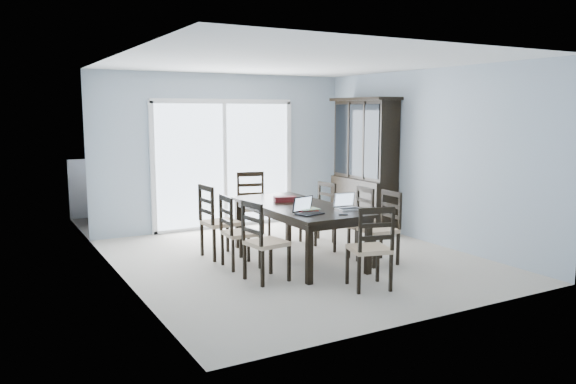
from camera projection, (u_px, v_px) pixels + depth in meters
name	position (u px, v px, depth m)	size (l,w,h in m)	color
floor	(297.00, 260.00, 7.54)	(5.00, 5.00, 0.00)	beige
ceiling	(298.00, 62.00, 7.17)	(5.00, 5.00, 0.00)	white
back_wall	(224.00, 151.00, 9.52)	(4.50, 0.02, 2.60)	#A3B4C3
wall_left	(124.00, 172.00, 6.27)	(0.02, 5.00, 2.60)	#A3B4C3
wall_right	(427.00, 157.00, 8.44)	(0.02, 5.00, 2.60)	#A3B4C3
balcony	(205.00, 220.00, 10.58)	(4.50, 2.00, 0.10)	gray
railing	(186.00, 182.00, 11.36)	(4.50, 0.06, 1.10)	#99999E
dining_table	(297.00, 210.00, 7.45)	(1.00, 2.20, 0.75)	black
china_hutch	(364.00, 165.00, 9.44)	(0.50, 1.38, 2.20)	black
sliding_door	(225.00, 164.00, 9.53)	(2.52, 0.05, 2.18)	silver
chair_left_near	(260.00, 233.00, 6.49)	(0.48, 0.47, 1.11)	black
chair_left_mid	(234.00, 224.00, 7.08)	(0.43, 0.42, 1.08)	black
chair_left_far	(214.00, 213.00, 7.56)	(0.48, 0.46, 1.16)	black
chair_right_near	(384.00, 219.00, 7.33)	(0.44, 0.43, 1.10)	black
chair_right_mid	(359.00, 213.00, 7.82)	(0.43, 0.42, 1.07)	black
chair_right_far	(322.00, 206.00, 8.51)	(0.46, 0.44, 1.05)	black
chair_end_near	(372.00, 239.00, 6.18)	(0.51, 0.52, 1.10)	black
chair_end_far	(252.00, 198.00, 8.86)	(0.53, 0.54, 1.18)	black
laptop_dark	(310.00, 210.00, 6.74)	(0.34, 0.27, 0.21)	black
laptop_silver	(349.00, 206.00, 7.06)	(0.32, 0.23, 0.20)	#B4B4B6
book_stack	(308.00, 210.00, 6.91)	(0.26, 0.20, 0.04)	maroon
cell_phone	(343.00, 214.00, 6.70)	(0.11, 0.05, 0.01)	black
game_box	(285.00, 199.00, 7.67)	(0.30, 0.15, 0.07)	#4F120F
hot_tub	(179.00, 193.00, 10.37)	(2.10, 1.94, 0.95)	brown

